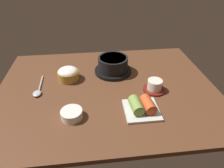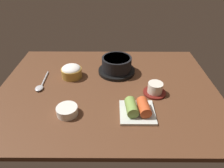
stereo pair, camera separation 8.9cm
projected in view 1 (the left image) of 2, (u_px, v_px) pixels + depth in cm
name	position (u px, v px, depth cm)	size (l,w,h in cm)	color
dining_table	(107.00, 89.00, 93.18)	(100.00, 76.00, 2.00)	#56331E
stone_pot	(113.00, 65.00, 101.69)	(18.78, 18.78, 8.36)	black
rice_bowl	(68.00, 74.00, 96.39)	(10.06, 10.06, 6.30)	#B78C38
tea_cup_with_saucer	(155.00, 86.00, 89.31)	(9.96, 9.96, 5.32)	maroon
kimchi_plate	(142.00, 107.00, 77.91)	(13.56, 13.56, 5.40)	silver
side_bowl_near	(72.00, 114.00, 75.16)	(8.22, 8.22, 3.34)	white
spoon	(38.00, 91.00, 89.35)	(3.60, 17.02, 1.35)	#B7B7BC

